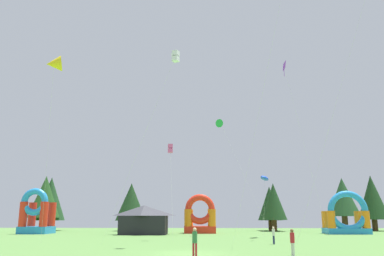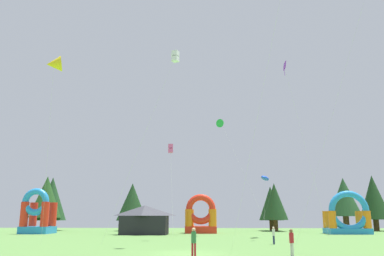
# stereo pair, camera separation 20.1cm
# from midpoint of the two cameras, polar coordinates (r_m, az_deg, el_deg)

# --- Properties ---
(ground_plane) EXTENTS (120.00, 120.00, 0.00)m
(ground_plane) POSITION_cam_midpoint_polar(r_m,az_deg,el_deg) (28.88, -0.70, -17.96)
(ground_plane) COLOR #5B8C42
(kite_green_delta) EXTENTS (6.94, 4.09, 16.46)m
(kite_green_delta) POSITION_cam_midpoint_polar(r_m,az_deg,el_deg) (56.80, 4.47, 0.65)
(kite_green_delta) COLOR green
(kite_green_delta) RESTS_ON ground_plane
(kite_purple_diamond) EXTENTS (5.12, 2.94, 21.50)m
(kite_purple_diamond) POSITION_cam_midpoint_polar(r_m,az_deg,el_deg) (50.53, 13.47, 8.66)
(kite_purple_diamond) COLOR purple
(kite_purple_diamond) RESTS_ON ground_plane
(kite_white_box) EXTENTS (7.56, 3.42, 18.21)m
(kite_white_box) POSITION_cam_midpoint_polar(r_m,az_deg,el_deg) (38.14, -2.35, 10.37)
(kite_white_box) COLOR white
(kite_white_box) RESTS_ON ground_plane
(kite_yellow_delta) EXTENTS (2.83, 5.76, 17.26)m
(kite_yellow_delta) POSITION_cam_midpoint_polar(r_m,az_deg,el_deg) (38.80, -19.49, 8.83)
(kite_yellow_delta) COLOR yellow
(kite_yellow_delta) RESTS_ON ground_plane
(kite_blue_parafoil) EXTENTS (1.80, 3.59, 7.73)m
(kite_blue_parafoil) POSITION_cam_midpoint_polar(r_m,az_deg,el_deg) (50.77, 10.80, -7.26)
(kite_blue_parafoil) COLOR blue
(kite_blue_parafoil) RESTS_ON ground_plane
(kite_pink_box) EXTENTS (1.04, 3.64, 10.70)m
(kite_pink_box) POSITION_cam_midpoint_polar(r_m,az_deg,el_deg) (44.79, -3.04, -3.06)
(kite_pink_box) COLOR #EA599E
(kite_pink_box) RESTS_ON ground_plane
(person_midfield) EXTENTS (0.39, 0.39, 1.61)m
(person_midfield) POSITION_cam_midpoint_polar(r_m,az_deg,el_deg) (38.66, 12.05, -14.97)
(person_midfield) COLOR navy
(person_midfield) RESTS_ON ground_plane
(person_left_edge) EXTENTS (0.40, 0.40, 1.75)m
(person_left_edge) POSITION_cam_midpoint_polar(r_m,az_deg,el_deg) (27.68, 14.63, -15.63)
(person_left_edge) COLOR silver
(person_left_edge) RESTS_ON ground_plane
(person_far_side) EXTENTS (0.39, 0.39, 1.87)m
(person_far_side) POSITION_cam_midpoint_polar(r_m,az_deg,el_deg) (25.76, 0.48, -16.11)
(person_far_side) COLOR #B21E26
(person_far_side) RESTS_ON ground_plane
(inflatable_yellow_castle) EXTENTS (4.31, 4.21, 6.71)m
(inflatable_yellow_castle) POSITION_cam_midpoint_polar(r_m,az_deg,el_deg) (64.65, -21.67, -11.96)
(inflatable_yellow_castle) COLOR #268CD8
(inflatable_yellow_castle) RESTS_ON ground_plane
(inflatable_orange_dome) EXTENTS (4.83, 4.37, 5.92)m
(inflatable_orange_dome) POSITION_cam_midpoint_polar(r_m,az_deg,el_deg) (62.05, 1.42, -13.26)
(inflatable_orange_dome) COLOR red
(inflatable_orange_dome) RESTS_ON ground_plane
(inflatable_blue_arch) EXTENTS (6.12, 4.07, 6.28)m
(inflatable_blue_arch) POSITION_cam_midpoint_polar(r_m,az_deg,el_deg) (63.43, 22.02, -12.30)
(inflatable_blue_arch) COLOR #268CD8
(inflatable_blue_arch) RESTS_ON ground_plane
(festival_tent) EXTENTS (6.57, 4.28, 4.12)m
(festival_tent) POSITION_cam_midpoint_polar(r_m,az_deg,el_deg) (57.81, -6.88, -13.25)
(festival_tent) COLOR black
(festival_tent) RESTS_ON ground_plane
(tree_row_0) EXTENTS (5.59, 5.59, 9.75)m
(tree_row_0) POSITION_cam_midpoint_polar(r_m,az_deg,el_deg) (76.13, -20.56, -9.46)
(tree_row_0) COLOR #4C331E
(tree_row_0) RESTS_ON ground_plane
(tree_row_1) EXTENTS (5.64, 5.64, 9.67)m
(tree_row_1) POSITION_cam_midpoint_polar(r_m,az_deg,el_deg) (77.72, -19.86, -9.77)
(tree_row_1) COLOR #4C331E
(tree_row_1) RESTS_ON ground_plane
(tree_row_2) EXTENTS (5.49, 5.49, 8.47)m
(tree_row_2) POSITION_cam_midpoint_polar(r_m,az_deg,el_deg) (72.76, -8.71, -10.70)
(tree_row_2) COLOR #4C331E
(tree_row_2) RESTS_ON ground_plane
(tree_row_3) EXTENTS (4.46, 4.46, 7.99)m
(tree_row_3) POSITION_cam_midpoint_polar(r_m,az_deg,el_deg) (74.38, 11.58, -10.80)
(tree_row_3) COLOR #4C331E
(tree_row_3) RESTS_ON ground_plane
(tree_row_4) EXTENTS (4.42, 4.42, 8.28)m
(tree_row_4) POSITION_cam_midpoint_polar(r_m,az_deg,el_deg) (70.80, 12.13, -10.53)
(tree_row_4) COLOR #4C331E
(tree_row_4) RESTS_ON ground_plane
(tree_row_5) EXTENTS (5.64, 5.64, 9.37)m
(tree_row_5) POSITION_cam_midpoint_polar(r_m,az_deg,el_deg) (76.12, 21.53, -9.44)
(tree_row_5) COLOR #4C331E
(tree_row_5) RESTS_ON ground_plane
(tree_row_6) EXTENTS (5.32, 5.32, 9.91)m
(tree_row_6) POSITION_cam_midpoint_polar(r_m,az_deg,el_deg) (78.81, 25.19, -9.20)
(tree_row_6) COLOR #4C331E
(tree_row_6) RESTS_ON ground_plane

